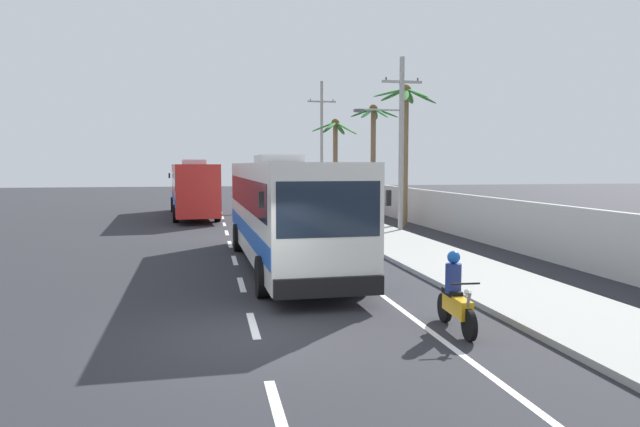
# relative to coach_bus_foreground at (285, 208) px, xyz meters

# --- Properties ---
(ground_plane) EXTENTS (160.00, 160.00, 0.00)m
(ground_plane) POSITION_rel_coach_bus_foreground_xyz_m (-1.57, -7.66, -1.89)
(ground_plane) COLOR #28282D
(sidewalk_kerb) EXTENTS (3.20, 90.00, 0.14)m
(sidewalk_kerb) POSITION_rel_coach_bus_foreground_xyz_m (5.23, 2.34, -1.82)
(sidewalk_kerb) COLOR #999993
(sidewalk_kerb) RESTS_ON ground
(lane_markings) EXTENTS (3.56, 71.00, 0.01)m
(lane_markings) POSITION_rel_coach_bus_foreground_xyz_m (0.62, 6.72, -1.88)
(lane_markings) COLOR white
(lane_markings) RESTS_ON ground
(boundary_wall) EXTENTS (0.24, 60.00, 1.96)m
(boundary_wall) POSITION_rel_coach_bus_foreground_xyz_m (9.03, 6.34, -0.91)
(boundary_wall) COLOR #B2B2AD
(boundary_wall) RESTS_ON ground
(coach_bus_foreground) EXTENTS (3.19, 12.51, 3.62)m
(coach_bus_foreground) POSITION_rel_coach_bus_foreground_xyz_m (0.00, 0.00, 0.00)
(coach_bus_foreground) COLOR silver
(coach_bus_foreground) RESTS_ON ground
(coach_bus_far_lane) EXTENTS (3.51, 12.51, 3.60)m
(coach_bus_far_lane) POSITION_rel_coach_bus_foreground_xyz_m (-3.36, 19.08, -0.01)
(coach_bus_far_lane) COLOR red
(coach_bus_far_lane) RESTS_ON ground
(motorcycle_beside_bus) EXTENTS (0.56, 1.96, 1.57)m
(motorcycle_beside_bus) POSITION_rel_coach_bus_foreground_xyz_m (2.36, -7.97, -1.25)
(motorcycle_beside_bus) COLOR black
(motorcycle_beside_bus) RESTS_ON ground
(motorcycle_trailing) EXTENTS (0.56, 1.96, 1.65)m
(motorcycle_trailing) POSITION_rel_coach_bus_foreground_xyz_m (2.12, 9.11, -1.22)
(motorcycle_trailing) COLOR black
(motorcycle_trailing) RESTS_ON ground
(pedestrian_near_kerb) EXTENTS (0.36, 0.36, 1.62)m
(pedestrian_near_kerb) POSITION_rel_coach_bus_foreground_xyz_m (4.38, 11.41, -0.91)
(pedestrian_near_kerb) COLOR red
(pedestrian_near_kerb) RESTS_ON sidewalk_kerb
(utility_pole_mid) EXTENTS (3.34, 0.24, 8.42)m
(utility_pole_mid) POSITION_rel_coach_bus_foreground_xyz_m (6.66, 8.29, 2.59)
(utility_pole_mid) COLOR #9E9E99
(utility_pole_mid) RESTS_ON ground
(utility_pole_far) EXTENTS (2.33, 0.24, 10.05)m
(utility_pole_far) POSITION_rel_coach_bus_foreground_xyz_m (6.75, 28.19, 3.33)
(utility_pole_far) COLOR #9E9E99
(utility_pole_far) RESTS_ON ground
(palm_nearest) EXTENTS (3.59, 3.42, 7.52)m
(palm_nearest) POSITION_rel_coach_bus_foreground_xyz_m (7.89, 10.99, 3.32)
(palm_nearest) COLOR brown
(palm_nearest) RESTS_ON ground
(palm_second) EXTENTS (3.16, 3.34, 7.31)m
(palm_second) POSITION_rel_coach_bus_foreground_xyz_m (8.50, 19.12, 2.95)
(palm_second) COLOR brown
(palm_second) RESTS_ON ground
(palm_third) EXTENTS (3.21, 3.13, 6.44)m
(palm_third) POSITION_rel_coach_bus_foreground_xyz_m (6.22, 20.59, 2.59)
(palm_third) COLOR brown
(palm_third) RESTS_ON ground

